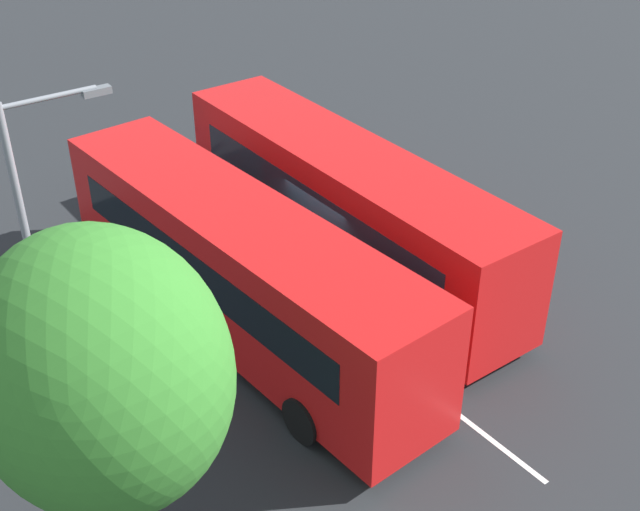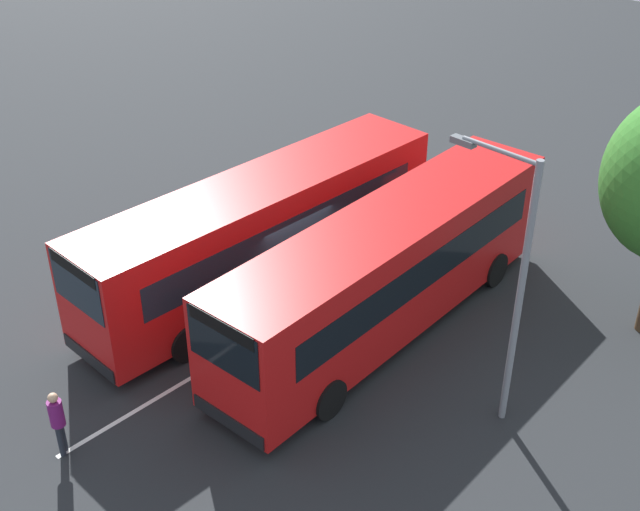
{
  "view_description": "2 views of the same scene",
  "coord_description": "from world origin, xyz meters",
  "px_view_note": "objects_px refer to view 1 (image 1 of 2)",
  "views": [
    {
      "loc": [
        -13.98,
        10.44,
        12.02
      ],
      "look_at": [
        -1.16,
        0.2,
        1.69
      ],
      "focal_mm": 46.49,
      "sensor_mm": 36.0,
      "label": 1
    },
    {
      "loc": [
        13.9,
        12.83,
        13.14
      ],
      "look_at": [
        -0.56,
        -0.29,
        1.24
      ],
      "focal_mm": 46.31,
      "sensor_mm": 36.0,
      "label": 2
    }
  ],
  "objects_px": {
    "bus_far_left": "(345,203)",
    "bus_center_left": "(238,266)",
    "street_lamp": "(38,232)",
    "depot_tree": "(101,372)",
    "pedestrian": "(152,150)"
  },
  "relations": [
    {
      "from": "bus_center_left",
      "to": "depot_tree",
      "type": "bearing_deg",
      "value": 129.9
    },
    {
      "from": "bus_far_left",
      "to": "depot_tree",
      "type": "relative_size",
      "value": 1.75
    },
    {
      "from": "street_lamp",
      "to": "depot_tree",
      "type": "distance_m",
      "value": 5.64
    },
    {
      "from": "bus_center_left",
      "to": "bus_far_left",
      "type": "bearing_deg",
      "value": -79.93
    },
    {
      "from": "depot_tree",
      "to": "bus_center_left",
      "type": "bearing_deg",
      "value": -48.8
    },
    {
      "from": "pedestrian",
      "to": "depot_tree",
      "type": "xyz_separation_m",
      "value": [
        -12.96,
        7.5,
        3.48
      ]
    },
    {
      "from": "depot_tree",
      "to": "bus_far_left",
      "type": "bearing_deg",
      "value": -59.47
    },
    {
      "from": "bus_center_left",
      "to": "pedestrian",
      "type": "distance_m",
      "value": 8.76
    },
    {
      "from": "pedestrian",
      "to": "street_lamp",
      "type": "xyz_separation_m",
      "value": [
        -7.49,
        6.29,
        2.79
      ]
    },
    {
      "from": "bus_far_left",
      "to": "bus_center_left",
      "type": "relative_size",
      "value": 1.0
    },
    {
      "from": "bus_center_left",
      "to": "pedestrian",
      "type": "bearing_deg",
      "value": -16.64
    },
    {
      "from": "bus_center_left",
      "to": "depot_tree",
      "type": "distance_m",
      "value": 7.39
    },
    {
      "from": "bus_far_left",
      "to": "street_lamp",
      "type": "distance_m",
      "value": 8.04
    },
    {
      "from": "bus_far_left",
      "to": "bus_center_left",
      "type": "bearing_deg",
      "value": 103.65
    },
    {
      "from": "pedestrian",
      "to": "depot_tree",
      "type": "relative_size",
      "value": 0.25
    }
  ]
}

